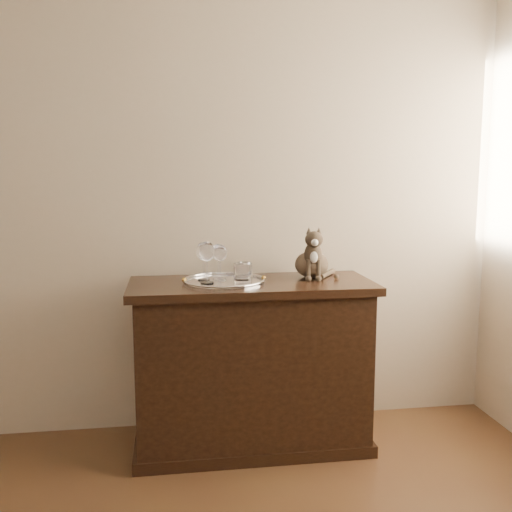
{
  "coord_description": "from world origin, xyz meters",
  "views": [
    {
      "loc": [
        0.21,
        -0.79,
        1.38
      ],
      "look_at": [
        0.62,
        1.95,
        0.98
      ],
      "focal_mm": 40.0,
      "sensor_mm": 36.0,
      "label": 1
    }
  ],
  "objects_px": {
    "wine_glass_c": "(207,262)",
    "wine_glass_a": "(204,261)",
    "wine_glass_b": "(218,261)",
    "tumbler_a": "(243,273)",
    "wine_glass_d": "(220,262)",
    "tumbler_c": "(244,271)",
    "tray": "(224,282)",
    "sideboard": "(252,365)",
    "cat": "(312,252)"
  },
  "relations": [
    {
      "from": "wine_glass_c",
      "to": "wine_glass_a",
      "type": "bearing_deg",
      "value": 98.06
    },
    {
      "from": "wine_glass_b",
      "to": "wine_glass_c",
      "type": "xyz_separation_m",
      "value": [
        -0.06,
        -0.11,
        0.01
      ]
    },
    {
      "from": "wine_glass_a",
      "to": "tumbler_a",
      "type": "relative_size",
      "value": 1.94
    },
    {
      "from": "wine_glass_d",
      "to": "tumbler_c",
      "type": "height_order",
      "value": "wine_glass_d"
    },
    {
      "from": "wine_glass_b",
      "to": "tumbler_a",
      "type": "distance_m",
      "value": 0.19
    },
    {
      "from": "tray",
      "to": "tumbler_a",
      "type": "xyz_separation_m",
      "value": [
        0.08,
        -0.08,
        0.05
      ]
    },
    {
      "from": "wine_glass_a",
      "to": "tray",
      "type": "bearing_deg",
      "value": -17.76
    },
    {
      "from": "wine_glass_a",
      "to": "wine_glass_b",
      "type": "bearing_deg",
      "value": 25.35
    },
    {
      "from": "sideboard",
      "to": "tumbler_c",
      "type": "bearing_deg",
      "value": 129.04
    },
    {
      "from": "wine_glass_b",
      "to": "wine_glass_d",
      "type": "xyz_separation_m",
      "value": [
        0.01,
        -0.04,
        0.0
      ]
    },
    {
      "from": "wine_glass_b",
      "to": "wine_glass_a",
      "type": "bearing_deg",
      "value": -154.65
    },
    {
      "from": "wine_glass_b",
      "to": "wine_glass_d",
      "type": "relative_size",
      "value": 0.99
    },
    {
      "from": "wine_glass_a",
      "to": "cat",
      "type": "relative_size",
      "value": 0.71
    },
    {
      "from": "cat",
      "to": "wine_glass_c",
      "type": "bearing_deg",
      "value": -158.48
    },
    {
      "from": "wine_glass_a",
      "to": "tumbler_c",
      "type": "xyz_separation_m",
      "value": [
        0.2,
        0.01,
        -0.05
      ]
    },
    {
      "from": "sideboard",
      "to": "tumbler_a",
      "type": "bearing_deg",
      "value": -124.71
    },
    {
      "from": "tumbler_a",
      "to": "tumbler_c",
      "type": "distance_m",
      "value": 0.12
    },
    {
      "from": "tray",
      "to": "wine_glass_a",
      "type": "xyz_separation_m",
      "value": [
        -0.1,
        0.03,
        0.1
      ]
    },
    {
      "from": "sideboard",
      "to": "wine_glass_d",
      "type": "bearing_deg",
      "value": 167.35
    },
    {
      "from": "wine_glass_b",
      "to": "wine_glass_d",
      "type": "height_order",
      "value": "wine_glass_d"
    },
    {
      "from": "tray",
      "to": "wine_glass_b",
      "type": "relative_size",
      "value": 2.29
    },
    {
      "from": "wine_glass_d",
      "to": "wine_glass_a",
      "type": "bearing_deg",
      "value": 178.67
    },
    {
      "from": "wine_glass_a",
      "to": "wine_glass_d",
      "type": "distance_m",
      "value": 0.08
    },
    {
      "from": "sideboard",
      "to": "tumbler_a",
      "type": "distance_m",
      "value": 0.49
    },
    {
      "from": "tumbler_a",
      "to": "cat",
      "type": "distance_m",
      "value": 0.42
    },
    {
      "from": "wine_glass_d",
      "to": "tumbler_c",
      "type": "distance_m",
      "value": 0.13
    },
    {
      "from": "wine_glass_a",
      "to": "tumbler_c",
      "type": "bearing_deg",
      "value": 1.79
    },
    {
      "from": "tumbler_a",
      "to": "sideboard",
      "type": "bearing_deg",
      "value": 55.29
    },
    {
      "from": "tray",
      "to": "wine_glass_c",
      "type": "height_order",
      "value": "wine_glass_c"
    },
    {
      "from": "wine_glass_a",
      "to": "wine_glass_c",
      "type": "distance_m",
      "value": 0.08
    },
    {
      "from": "sideboard",
      "to": "wine_glass_b",
      "type": "height_order",
      "value": "wine_glass_b"
    },
    {
      "from": "tray",
      "to": "wine_glass_b",
      "type": "bearing_deg",
      "value": 109.96
    },
    {
      "from": "wine_glass_c",
      "to": "tumbler_c",
      "type": "height_order",
      "value": "wine_glass_c"
    },
    {
      "from": "wine_glass_a",
      "to": "cat",
      "type": "bearing_deg",
      "value": 4.64
    },
    {
      "from": "sideboard",
      "to": "wine_glass_b",
      "type": "distance_m",
      "value": 0.55
    },
    {
      "from": "wine_glass_b",
      "to": "tumbler_c",
      "type": "height_order",
      "value": "wine_glass_b"
    },
    {
      "from": "wine_glass_a",
      "to": "wine_glass_b",
      "type": "height_order",
      "value": "wine_glass_a"
    },
    {
      "from": "wine_glass_b",
      "to": "tumbler_a",
      "type": "bearing_deg",
      "value": -54.36
    },
    {
      "from": "sideboard",
      "to": "tumbler_a",
      "type": "relative_size",
      "value": 12.27
    },
    {
      "from": "wine_glass_b",
      "to": "tumbler_c",
      "type": "distance_m",
      "value": 0.14
    },
    {
      "from": "tumbler_a",
      "to": "cat",
      "type": "xyz_separation_m",
      "value": [
        0.38,
        0.16,
        0.08
      ]
    },
    {
      "from": "wine_glass_d",
      "to": "cat",
      "type": "bearing_deg",
      "value": 5.66
    },
    {
      "from": "wine_glass_c",
      "to": "wine_glass_b",
      "type": "bearing_deg",
      "value": 60.94
    },
    {
      "from": "tumbler_a",
      "to": "wine_glass_d",
      "type": "bearing_deg",
      "value": 131.7
    },
    {
      "from": "wine_glass_c",
      "to": "cat",
      "type": "distance_m",
      "value": 0.56
    },
    {
      "from": "sideboard",
      "to": "tray",
      "type": "xyz_separation_m",
      "value": [
        -0.13,
        0.0,
        0.43
      ]
    },
    {
      "from": "tray",
      "to": "sideboard",
      "type": "bearing_deg",
      "value": -1.87
    },
    {
      "from": "wine_glass_d",
      "to": "tumbler_c",
      "type": "relative_size",
      "value": 2.14
    },
    {
      "from": "wine_glass_c",
      "to": "cat",
      "type": "relative_size",
      "value": 0.76
    },
    {
      "from": "sideboard",
      "to": "wine_glass_c",
      "type": "bearing_deg",
      "value": -169.17
    }
  ]
}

